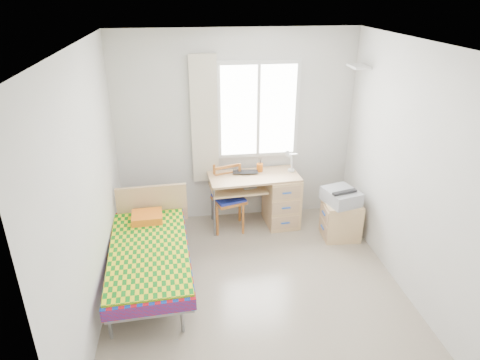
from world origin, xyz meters
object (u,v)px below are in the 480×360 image
object	(u,v)px
bed	(150,250)
cabinet	(341,220)
desk	(276,197)
chair	(229,194)
printer	(341,196)

from	to	relation	value
bed	cabinet	xyz separation A→B (m)	(2.43, 0.59, -0.13)
desk	chair	xyz separation A→B (m)	(-0.66, -0.00, 0.09)
bed	desk	bearing A→B (deg)	29.11
chair	desk	bearing A→B (deg)	-17.29
printer	cabinet	bearing A→B (deg)	-21.01
desk	chair	size ratio (longest dim) A/B	1.38
chair	bed	bearing A→B (deg)	-150.93
bed	cabinet	bearing A→B (deg)	10.39
bed	cabinet	size ratio (longest dim) A/B	3.71
desk	chair	world-z (taller)	chair
bed	printer	world-z (taller)	bed
cabinet	bed	bearing A→B (deg)	-163.58
bed	chair	bearing A→B (deg)	43.13
bed	printer	distance (m)	2.48
bed	printer	bearing A→B (deg)	10.61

